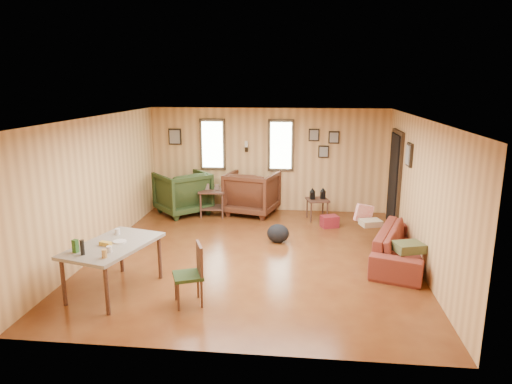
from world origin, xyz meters
The scene contains 11 objects.
room centered at (0.17, 0.27, 1.21)m, with size 5.54×6.04×2.44m.
sofa centered at (2.54, -0.07, 0.39)m, with size 2.00×0.59×0.78m, color maroon.
recliner_brown centered at (-0.33, 2.61, 0.55)m, with size 1.06×0.99×1.09m, color #492516.
recliner_green centered at (-1.92, 2.46, 0.54)m, with size 1.05×0.98×1.08m, color #273719.
end_table centered at (-1.20, 2.35, 0.42)m, with size 0.61×0.56×0.74m.
side_table centered at (1.15, 2.28, 0.49)m, with size 0.55×0.55×0.73m.
cooler centered at (1.41, 1.76, 0.12)m, with size 0.41×0.35×0.25m.
backpack centered at (0.39, 0.70, 0.18)m, with size 0.50×0.43×0.36m.
sofa_pillows centered at (2.26, 0.05, 0.51)m, with size 0.95×1.85×0.38m.
dining_table centered at (-1.84, -1.63, 0.66)m, with size 1.19×1.59×0.93m.
dining_chair centered at (-0.62, -1.87, 0.48)m, with size 0.50×0.50×0.85m.
Camera 1 is at (0.86, -7.50, 2.96)m, focal length 32.00 mm.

